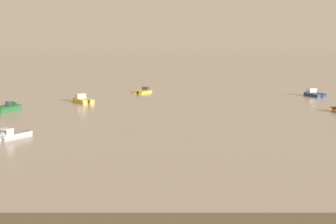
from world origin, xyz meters
The scene contains 5 objects.
motorboat_moored_0 centered at (-43.53, 35.51, 0.26)m, with size 3.49×5.84×1.89m.
motorboat_moored_1 centered at (-35.51, 44.86, 0.28)m, with size 3.98×5.12×1.88m.
motorboat_moored_3 centered at (-37.71, 14.96, 0.24)m, with size 3.42×4.42×1.62m.
motorboat_moored_4 centered at (-26.62, 58.31, 0.24)m, with size 3.22×4.39×1.59m.
motorboat_moored_6 centered at (0.94, 53.68, 0.28)m, with size 3.07×5.09×1.83m.
Camera 1 is at (-22.69, -35.65, 9.50)m, focal length 58.75 mm.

